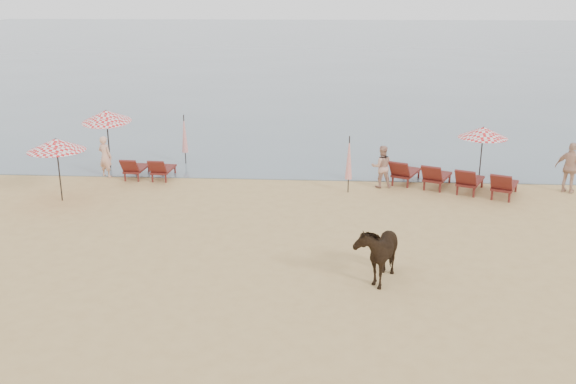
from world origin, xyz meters
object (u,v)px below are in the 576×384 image
at_px(umbrella_open_right, 483,132).
at_px(umbrella_closed_right, 349,158).
at_px(umbrella_open_left_a, 56,145).
at_px(umbrella_closed_left, 184,134).
at_px(lounger_cluster_left, 148,168).
at_px(beachgoer_left, 105,157).
at_px(cow, 378,250).
at_px(umbrella_open_left_b, 106,116).
at_px(lounger_cluster_right, 452,178).
at_px(beachgoer_right_b, 571,168).
at_px(beachgoer_right_a, 382,167).

relative_size(umbrella_open_right, umbrella_closed_right, 1.06).
relative_size(umbrella_open_left_a, umbrella_closed_left, 1.05).
height_order(lounger_cluster_left, umbrella_open_right, umbrella_open_right).
distance_m(umbrella_open_left_a, umbrella_closed_left, 6.03).
xyz_separation_m(umbrella_open_left_a, umbrella_closed_right, (9.84, 1.57, -0.70)).
bearing_deg(beachgoer_left, cow, 162.16).
height_order(umbrella_open_left_b, umbrella_closed_left, umbrella_open_left_b).
bearing_deg(lounger_cluster_right, beachgoer_right_b, 25.18).
xyz_separation_m(umbrella_closed_right, beachgoer_right_b, (7.84, 0.49, -0.36)).
relative_size(lounger_cluster_right, beachgoer_left, 2.88).
relative_size(cow, beachgoer_right_b, 0.99).
distance_m(beachgoer_left, beachgoer_right_b, 17.16).
height_order(umbrella_closed_left, beachgoer_right_a, umbrella_closed_left).
distance_m(lounger_cluster_right, umbrella_open_left_a, 13.80).
relative_size(umbrella_open_left_a, cow, 1.22).
height_order(umbrella_open_left_b, beachgoer_left, umbrella_open_left_b).
bearing_deg(umbrella_closed_left, cow, -56.12).
bearing_deg(umbrella_closed_right, beachgoer_right_b, 3.61).
bearing_deg(umbrella_open_left_b, umbrella_closed_right, -36.00).
bearing_deg(umbrella_closed_right, umbrella_closed_left, 152.23).
relative_size(umbrella_closed_left, beachgoer_left, 1.29).
xyz_separation_m(umbrella_closed_left, beachgoer_right_b, (14.48, -3.00, -0.37)).
height_order(umbrella_open_left_b, beachgoer_right_a, umbrella_open_left_b).
height_order(cow, beachgoer_left, beachgoer_left).
bearing_deg(umbrella_open_left_a, umbrella_open_right, -9.16).
bearing_deg(umbrella_open_left_a, beachgoer_right_a, -8.81).
height_order(lounger_cluster_right, umbrella_open_left_a, umbrella_open_left_a).
height_order(lounger_cluster_left, beachgoer_right_b, beachgoer_right_b).
bearing_deg(cow, beachgoer_right_b, 64.65).
relative_size(umbrella_closed_right, cow, 1.15).
relative_size(lounger_cluster_left, lounger_cluster_right, 0.39).
distance_m(beachgoer_left, beachgoer_right_a, 10.53).
distance_m(umbrella_open_left_b, beachgoer_right_a, 11.03).
height_order(umbrella_open_left_a, umbrella_open_left_b, umbrella_open_left_b).
bearing_deg(beachgoer_right_a, lounger_cluster_right, 168.70).
bearing_deg(umbrella_open_left_a, umbrella_closed_left, 37.28).
distance_m(umbrella_open_left_a, beachgoer_right_a, 11.35).
bearing_deg(umbrella_open_left_a, umbrella_open_left_b, 65.61).
xyz_separation_m(lounger_cluster_right, cow, (-3.20, -7.61, 0.29)).
height_order(umbrella_open_left_a, umbrella_closed_left, umbrella_open_left_a).
distance_m(umbrella_open_right, cow, 9.67).
bearing_deg(umbrella_open_right, cow, -131.60).
distance_m(cow, beachgoer_right_b, 10.60).
height_order(umbrella_open_right, beachgoer_right_b, umbrella_open_right).
xyz_separation_m(lounger_cluster_right, umbrella_closed_left, (-10.37, 3.06, 0.81)).
height_order(lounger_cluster_left, umbrella_closed_right, umbrella_closed_right).
bearing_deg(umbrella_open_left_b, lounger_cluster_left, -56.67).
height_order(lounger_cluster_left, beachgoer_right_a, beachgoer_right_a).
xyz_separation_m(beachgoer_right_a, beachgoer_right_b, (6.63, -0.21, 0.12)).
relative_size(lounger_cluster_right, beachgoer_right_a, 2.98).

